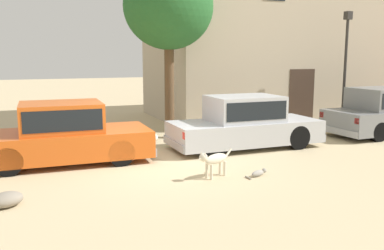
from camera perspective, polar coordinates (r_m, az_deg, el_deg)
The scene contains 9 objects.
ground_plane at distance 10.25m, azimuth -4.22°, elevation -5.43°, with size 80.00×80.00×0.00m, color tan.
parked_sedan_nearest at distance 10.81m, azimuth -16.93°, elevation -1.09°, with size 4.32×1.89×1.49m.
parked_sedan_second at distance 12.13m, azimuth 7.11°, elevation 0.34°, with size 4.43×1.70×1.49m.
apartment_block at distance 19.95m, azimuth 14.76°, elevation 12.36°, with size 13.30×5.64×7.51m.
stray_dog_spotted at distance 9.14m, azimuth 2.95°, elevation -4.69°, with size 1.00×0.48×0.63m.
stray_cat at distance 9.43m, azimuth 8.93°, elevation -6.40°, with size 0.56×0.31×0.15m.
street_lamp at distance 16.15m, azimuth 19.99°, elevation 8.82°, with size 0.22×0.22×4.12m.
acacia_tree_left at distance 13.45m, azimuth -3.16°, elevation 15.54°, with size 2.79×2.51×5.43m.
rubble_pile at distance 8.16m, azimuth -23.71°, elevation -9.17°, with size 0.59×0.43×0.27m, color gray.
Camera 1 is at (-2.91, -9.48, 2.62)m, focal length 39.63 mm.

